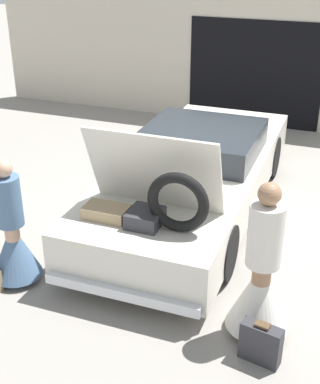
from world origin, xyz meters
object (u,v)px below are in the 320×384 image
at_px(person_right, 261,283).
at_px(suitcase_beside_right_person, 261,343).
at_px(car, 194,175).
at_px(person_left, 13,239).

relative_size(person_right, suitcase_beside_right_person, 3.82).
xyz_separation_m(car, suitcase_beside_right_person, (1.56, -2.82, -0.35)).
height_order(car, person_left, car).
bearing_deg(car, person_left, -120.22).
relative_size(car, suitcase_beside_right_person, 11.82).
distance_m(car, person_left, 2.88).
height_order(car, suitcase_beside_right_person, car).
bearing_deg(person_left, car, 164.40).
relative_size(person_left, person_right, 0.91).
distance_m(car, suitcase_beside_right_person, 3.24).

